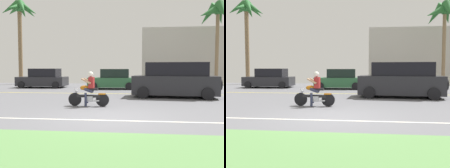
{
  "view_description": "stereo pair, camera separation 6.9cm",
  "coord_description": "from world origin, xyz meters",
  "views": [
    {
      "loc": [
        1.03,
        -8.32,
        1.66
      ],
      "look_at": [
        -0.39,
        4.4,
        0.84
      ],
      "focal_mm": 40.59,
      "sensor_mm": 36.0,
      "label": 1
    },
    {
      "loc": [
        1.1,
        -8.32,
        1.66
      ],
      "look_at": [
        -0.39,
        4.4,
        0.84
      ],
      "focal_mm": 40.59,
      "sensor_mm": 36.0,
      "label": 2
    }
  ],
  "objects": [
    {
      "name": "suv_nearby",
      "position": [
        2.98,
        6.19,
        0.95
      ],
      "size": [
        4.91,
        2.45,
        1.96
      ],
      "color": "#232328",
      "rests_on": "ground"
    },
    {
      "name": "parked_car_1",
      "position": [
        -1.1,
        11.54,
        0.73
      ],
      "size": [
        3.79,
        2.03,
        1.57
      ],
      "color": "#2D663D",
      "rests_on": "ground"
    },
    {
      "name": "parked_car_2",
      "position": [
        4.35,
        12.72,
        0.79
      ],
      "size": [
        4.32,
        2.14,
        1.7
      ],
      "color": "beige",
      "rests_on": "ground"
    },
    {
      "name": "lane_line_far",
      "position": [
        0.0,
        7.77,
        0.0
      ],
      "size": [
        50.4,
        0.12,
        0.01
      ],
      "primitive_type": "cube",
      "color": "yellow",
      "rests_on": "ground"
    },
    {
      "name": "grass_median",
      "position": [
        0.0,
        -4.1,
        0.03
      ],
      "size": [
        56.0,
        3.8,
        0.06
      ],
      "primitive_type": "cube",
      "color": "#5B8C4C",
      "rests_on": "ground"
    },
    {
      "name": "palm_tree_0",
      "position": [
        -11.08,
        16.37,
        7.09
      ],
      "size": [
        3.76,
        3.83,
        8.45
      ],
      "color": "brown",
      "rests_on": "ground"
    },
    {
      "name": "motorcyclist",
      "position": [
        -1.17,
        2.39,
        0.64
      ],
      "size": [
        1.8,
        0.59,
        1.51
      ],
      "color": "black",
      "rests_on": "ground"
    },
    {
      "name": "palm_tree_1",
      "position": [
        8.15,
        16.47,
        6.46
      ],
      "size": [
        4.34,
        4.16,
        7.82
      ],
      "color": "#846B4C",
      "rests_on": "ground"
    },
    {
      "name": "parked_car_0",
      "position": [
        -7.12,
        12.26,
        0.74
      ],
      "size": [
        4.04,
        2.04,
        1.6
      ],
      "color": "#232328",
      "rests_on": "ground"
    },
    {
      "name": "building_far",
      "position": [
        7.5,
        21.0,
        2.97
      ],
      "size": [
        12.57,
        4.0,
        5.95
      ],
      "primitive_type": "cube",
      "color": "#BCB7AD",
      "rests_on": "ground"
    },
    {
      "name": "lane_line_near",
      "position": [
        0.0,
        -0.5,
        0.0
      ],
      "size": [
        50.4,
        0.12,
        0.01
      ],
      "primitive_type": "cube",
      "color": "silver",
      "rests_on": "ground"
    },
    {
      "name": "ground",
      "position": [
        0.0,
        3.0,
        -0.02
      ],
      "size": [
        56.0,
        30.0,
        0.04
      ],
      "primitive_type": "cube",
      "color": "slate"
    }
  ]
}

